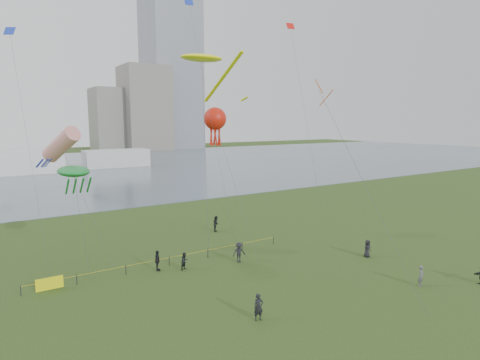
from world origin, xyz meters
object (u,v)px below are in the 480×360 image
kite_octopus (215,119)px  kite_flyer (421,276)px  kite_stingray (202,59)px  fence (101,273)px

kite_octopus → kite_flyer: bearing=-92.7°
kite_stingray → kite_flyer: bearing=-59.2°
kite_flyer → kite_stingray: 28.75m
fence → kite_stingray: bearing=21.0°
fence → kite_octopus: kite_octopus is taller
fence → kite_stingray: (12.28, 4.72, 18.91)m
fence → kite_octopus: 19.62m
kite_flyer → kite_stingray: size_ratio=0.09×
kite_flyer → fence: bearing=125.3°
kite_flyer → kite_stingray: bearing=95.2°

